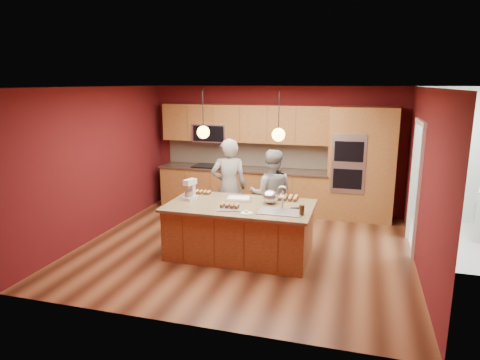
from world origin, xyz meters
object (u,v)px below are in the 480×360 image
(person_right, at_px, (271,195))
(mixing_bowl, at_px, (270,197))
(island, at_px, (241,229))
(person_left, at_px, (229,187))
(stand_mixer, at_px, (190,191))

(person_right, height_order, mixing_bowl, person_right)
(mixing_bowl, bearing_deg, island, -154.93)
(person_left, height_order, mixing_bowl, person_left)
(person_right, relative_size, mixing_bowl, 6.00)
(island, xyz_separation_m, person_right, (0.30, 0.91, 0.37))
(island, height_order, stand_mixer, island)
(island, distance_m, mixing_bowl, 0.71)
(island, bearing_deg, person_left, 118.04)
(person_left, bearing_deg, mixing_bowl, 122.84)
(mixing_bowl, bearing_deg, person_right, 100.24)
(person_right, xyz_separation_m, mixing_bowl, (0.13, -0.71, 0.15))
(person_left, bearing_deg, person_right, 160.47)
(island, bearing_deg, stand_mixer, 175.53)
(person_left, height_order, person_right, person_left)
(island, distance_m, stand_mixer, 1.07)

